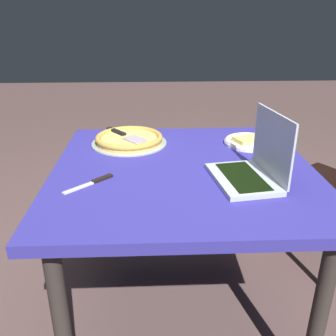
{
  "coord_description": "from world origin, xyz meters",
  "views": [
    {
      "loc": [
        1.37,
        -0.12,
        1.33
      ],
      "look_at": [
        0.06,
        -0.07,
        0.76
      ],
      "focal_mm": 39.35,
      "sensor_mm": 36.0,
      "label": 1
    }
  ],
  "objects_px": {
    "table_knife": "(94,182)",
    "laptop": "(254,166)",
    "dining_table": "(183,185)",
    "pizza_plate": "(250,141)",
    "pizza_tray": "(129,139)"
  },
  "relations": [
    {
      "from": "table_knife",
      "to": "laptop",
      "type": "bearing_deg",
      "value": 89.9
    },
    {
      "from": "laptop",
      "to": "table_knife",
      "type": "relative_size",
      "value": 1.95
    },
    {
      "from": "laptop",
      "to": "pizza_tray",
      "type": "height_order",
      "value": "laptop"
    },
    {
      "from": "dining_table",
      "to": "table_knife",
      "type": "distance_m",
      "value": 0.38
    },
    {
      "from": "dining_table",
      "to": "laptop",
      "type": "bearing_deg",
      "value": 61.39
    },
    {
      "from": "table_knife",
      "to": "pizza_plate",
      "type": "bearing_deg",
      "value": 120.25
    },
    {
      "from": "dining_table",
      "to": "pizza_tray",
      "type": "distance_m",
      "value": 0.39
    },
    {
      "from": "laptop",
      "to": "table_knife",
      "type": "bearing_deg",
      "value": -90.1
    },
    {
      "from": "pizza_tray",
      "to": "table_knife",
      "type": "relative_size",
      "value": 2.13
    },
    {
      "from": "pizza_plate",
      "to": "pizza_tray",
      "type": "height_order",
      "value": "pizza_tray"
    },
    {
      "from": "dining_table",
      "to": "table_knife",
      "type": "xyz_separation_m",
      "value": [
        0.13,
        -0.34,
        0.09
      ]
    },
    {
      "from": "pizza_plate",
      "to": "table_knife",
      "type": "xyz_separation_m",
      "value": [
        0.4,
        -0.68,
        -0.01
      ]
    },
    {
      "from": "laptop",
      "to": "pizza_tray",
      "type": "distance_m",
      "value": 0.65
    },
    {
      "from": "dining_table",
      "to": "laptop",
      "type": "distance_m",
      "value": 0.32
    },
    {
      "from": "table_knife",
      "to": "dining_table",
      "type": "bearing_deg",
      "value": 111.33
    }
  ]
}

